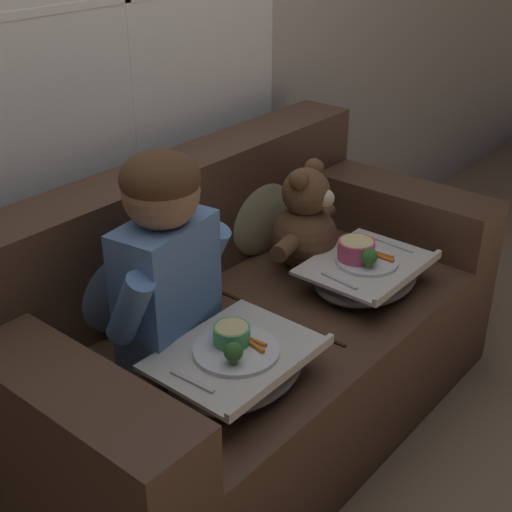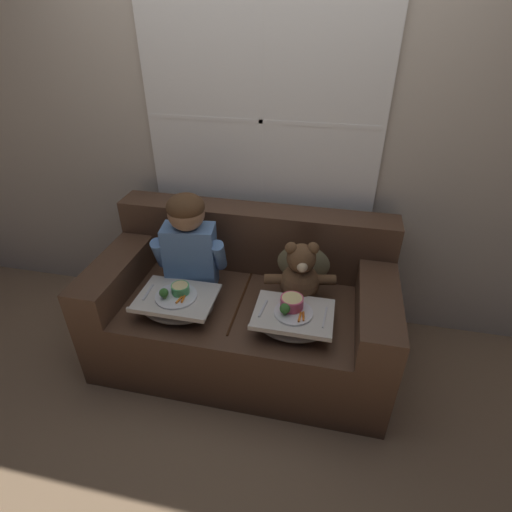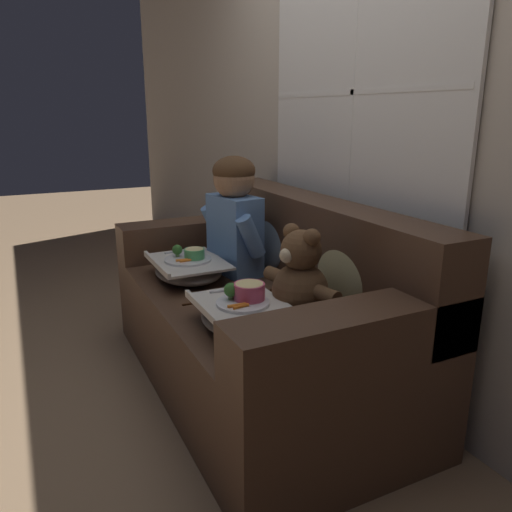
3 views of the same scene
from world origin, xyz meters
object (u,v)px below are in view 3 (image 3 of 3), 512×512
at_px(child_figure, 234,210).
at_px(throw_pillow_behind_teddy, 345,269).
at_px(couch, 264,319).
at_px(throw_pillow_behind_child, 272,235).
at_px(lap_tray_teddy, 243,313).
at_px(teddy_bear, 299,279).
at_px(lap_tray_child, 188,268).

bearing_deg(child_figure, throw_pillow_behind_teddy, 18.63).
bearing_deg(couch, throw_pillow_behind_child, 146.72).
xyz_separation_m(couch, throw_pillow_behind_child, (-0.34, 0.22, 0.32)).
distance_m(couch, child_figure, 0.58).
height_order(couch, lap_tray_teddy, couch).
distance_m(couch, teddy_bear, 0.46).
bearing_deg(lap_tray_child, teddy_bear, 20.88).
relative_size(child_figure, teddy_bear, 1.46).
height_order(throw_pillow_behind_child, child_figure, child_figure).
relative_size(throw_pillow_behind_teddy, lap_tray_teddy, 0.93).
bearing_deg(lap_tray_child, couch, 38.47).
relative_size(throw_pillow_behind_teddy, child_figure, 0.64).
xyz_separation_m(couch, lap_tray_child, (-0.34, -0.27, 0.20)).
xyz_separation_m(throw_pillow_behind_teddy, child_figure, (-0.67, -0.23, 0.16)).
bearing_deg(lap_tray_teddy, throw_pillow_behind_child, 144.05).
distance_m(throw_pillow_behind_child, throw_pillow_behind_teddy, 0.67).
bearing_deg(teddy_bear, throw_pillow_behind_child, 161.08).
height_order(child_figure, teddy_bear, child_figure).
bearing_deg(lap_tray_child, child_figure, 89.97).
bearing_deg(teddy_bear, lap_tray_child, -159.12).
height_order(couch, throw_pillow_behind_teddy, couch).
height_order(couch, throw_pillow_behind_child, couch).
height_order(throw_pillow_behind_child, throw_pillow_behind_teddy, throw_pillow_behind_teddy).
height_order(throw_pillow_behind_child, teddy_bear, teddy_bear).
bearing_deg(child_figure, lap_tray_teddy, -21.17).
bearing_deg(teddy_bear, couch, 178.27).
xyz_separation_m(teddy_bear, lap_tray_teddy, (-0.00, -0.26, -0.10)).
bearing_deg(lap_tray_teddy, throw_pillow_behind_teddy, 89.80).
relative_size(couch, teddy_bear, 4.21).
height_order(couch, teddy_bear, couch).
bearing_deg(throw_pillow_behind_teddy, child_figure, -161.37).
height_order(throw_pillow_behind_child, lap_tray_child, throw_pillow_behind_child).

